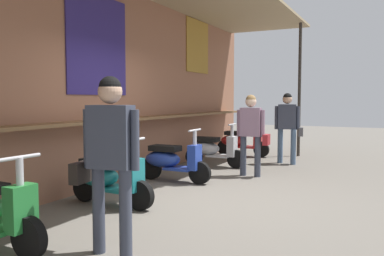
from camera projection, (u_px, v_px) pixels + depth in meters
The scene contains 9 objects.
ground_plane at pixel (203, 199), 6.02m from camera, with size 35.30×35.30×0.00m, color #605B54.
market_stall_facade at pixel (102, 69), 6.69m from camera, with size 12.61×2.55×3.57m.
scooter_teal at pixel (107, 178), 5.67m from camera, with size 0.47×1.40×0.97m.
scooter_blue at pixel (171, 160), 7.30m from camera, with size 0.46×1.40×0.97m.
scooter_silver at pixel (211, 149), 8.93m from camera, with size 0.46×1.40×0.97m.
scooter_red at pixel (240, 141), 10.58m from camera, with size 0.46×1.40×0.97m.
shopper_with_handbag at pixel (251, 128), 7.76m from camera, with size 0.29×0.64×1.58m.
shopper_browsing at pixel (109, 147), 3.78m from camera, with size 0.33×0.67×1.71m.
shopper_passing at pixel (288, 121), 9.26m from camera, with size 0.35×0.65×1.63m.
Camera 1 is at (-5.38, -2.50, 1.49)m, focal length 37.67 mm.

